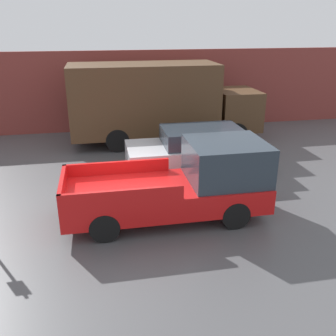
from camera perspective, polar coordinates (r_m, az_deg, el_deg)
The scene contains 5 objects.
ground_plane at distance 10.64m, azimuth -6.68°, elevation -6.33°, with size 60.00×60.00×0.00m, color #4C4C4F.
building_wall at distance 18.17m, azimuth -9.13°, elevation 11.44°, with size 28.00×0.15×3.71m.
pickup_truck at distance 9.89m, azimuth 2.56°, elevation -2.37°, with size 5.28×2.02×2.03m.
car at distance 12.87m, azimuth 4.63°, elevation 2.76°, with size 4.80×1.97×1.59m.
delivery_truck at distance 16.13m, azimuth -1.59°, elevation 10.16°, with size 8.04×2.44×3.33m.
Camera 1 is at (-0.55, -9.41, 4.93)m, focal length 40.00 mm.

